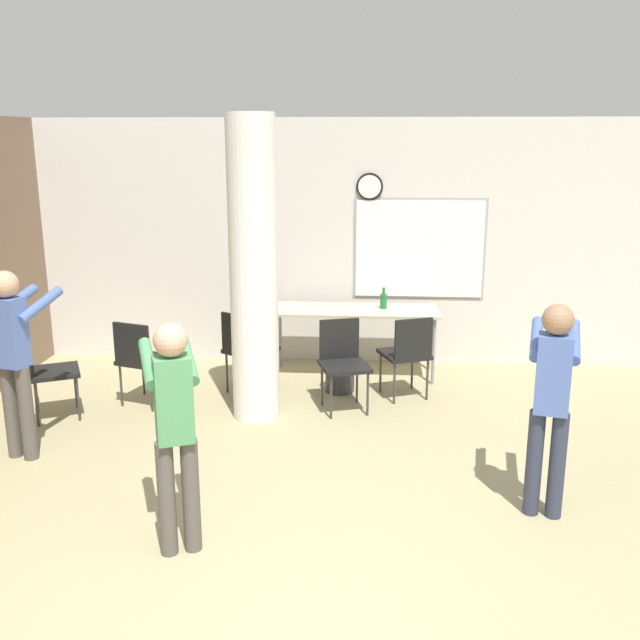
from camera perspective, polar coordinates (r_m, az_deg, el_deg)
wall_back at (r=8.27m, az=1.33°, el=6.18°), size 8.00×0.15×2.80m
support_pillar at (r=6.52m, az=-5.34°, el=3.86°), size 0.44×0.44×2.80m
folding_table at (r=7.82m, az=2.77°, el=0.51°), size 1.83×0.62×0.76m
bottle_on_table at (r=7.83m, az=5.10°, el=1.56°), size 0.07×0.07×0.23m
waste_bin at (r=7.46m, az=1.60°, el=-4.31°), size 0.30×0.30×0.38m
chair_table_left at (r=7.35m, az=-5.93°, el=-2.08°), size 0.60×0.60×0.87m
chair_table_right at (r=7.21m, az=7.00°, el=-2.43°), size 0.57×0.57×0.87m
chair_by_left_wall at (r=7.14m, az=-21.10°, el=-3.50°), size 0.59×0.59×0.87m
chair_near_pillar at (r=7.19m, az=-14.13°, el=-2.81°), size 0.56×0.56×0.87m
chair_table_front at (r=6.91m, az=1.83°, el=-3.07°), size 0.55×0.55×0.87m
person_playing_front at (r=4.54m, az=-11.58°, el=-7.85°), size 0.48×0.61×1.52m
person_playing_side at (r=5.12m, az=18.03°, el=-5.61°), size 0.43×0.64×1.53m
person_watching_back at (r=6.25m, az=-23.27°, el=-2.20°), size 0.46×0.62×1.58m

